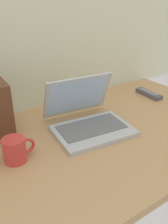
# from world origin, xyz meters

# --- Properties ---
(desk) EXTENTS (1.60, 0.76, 0.03)m
(desk) POSITION_xyz_m (0.00, 0.00, 0.01)
(desk) COLOR tan
(desk) RESTS_ON ground
(laptop) EXTENTS (0.34, 0.34, 0.21)m
(laptop) POSITION_xyz_m (0.13, 0.07, 0.07)
(laptop) COLOR #B2B5BA
(laptop) RESTS_ON desk
(coffee_mug) EXTENTS (0.11, 0.08, 0.09)m
(coffee_mug) POSITION_xyz_m (-0.21, 0.02, 0.07)
(coffee_mug) COLOR red
(coffee_mug) RESTS_ON desk
(remote_control_near) EXTENTS (0.05, 0.16, 0.02)m
(remote_control_near) POSITION_xyz_m (0.60, 0.16, 0.04)
(remote_control_near) COLOR #4C4C51
(remote_control_near) RESTS_ON desk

